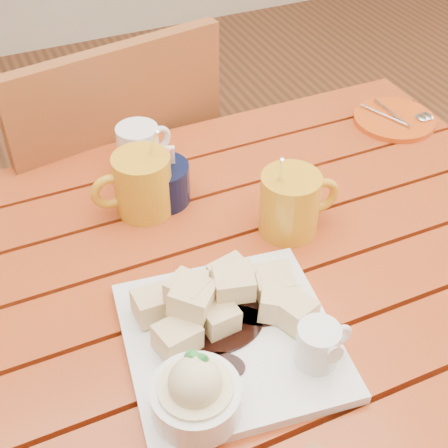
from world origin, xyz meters
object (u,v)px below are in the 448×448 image
orange_saucer (395,119)px  chair_far (110,195)px  coffee_mug_right (291,202)px  table (210,319)px  dessert_plate (224,341)px  coffee_mug_left (141,184)px

orange_saucer → chair_far: 0.65m
coffee_mug_right → chair_far: 0.60m
orange_saucer → table: bearing=-155.1°
dessert_plate → coffee_mug_left: bearing=89.8°
coffee_mug_left → coffee_mug_right: same height
orange_saucer → chair_far: (-0.53, 0.30, -0.24)m
dessert_plate → coffee_mug_right: coffee_mug_right is taller
dessert_plate → orange_saucer: bearing=35.1°
table → dessert_plate: 0.21m
coffee_mug_right → chair_far: chair_far is taller
coffee_mug_left → coffee_mug_right: bearing=-33.0°
dessert_plate → chair_far: (0.02, 0.68, -0.26)m
dessert_plate → table: bearing=74.2°
orange_saucer → coffee_mug_right: bearing=-150.6°
chair_far → coffee_mug_right: bearing=100.3°
coffee_mug_right → orange_saucer: coffee_mug_right is taller
table → coffee_mug_right: 0.23m
coffee_mug_right → chair_far: bearing=113.1°
table → orange_saucer: orange_saucer is taller
coffee_mug_left → chair_far: (0.02, 0.35, -0.28)m
coffee_mug_left → table: bearing=-74.6°
dessert_plate → coffee_mug_left: size_ratio=1.95×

